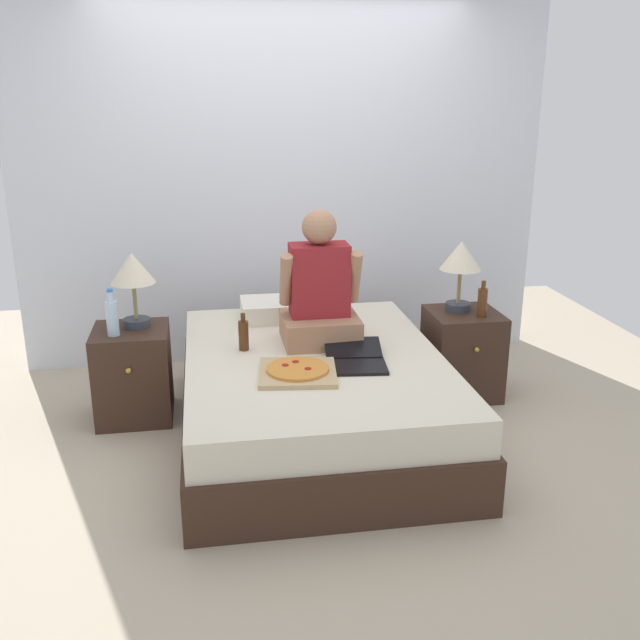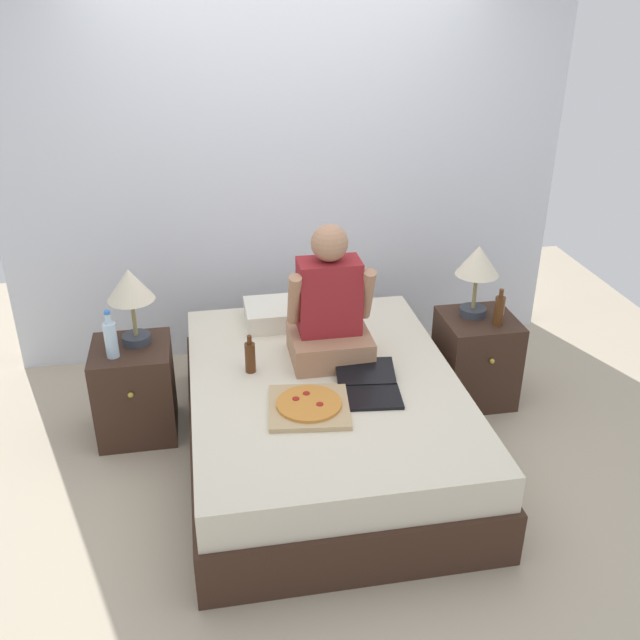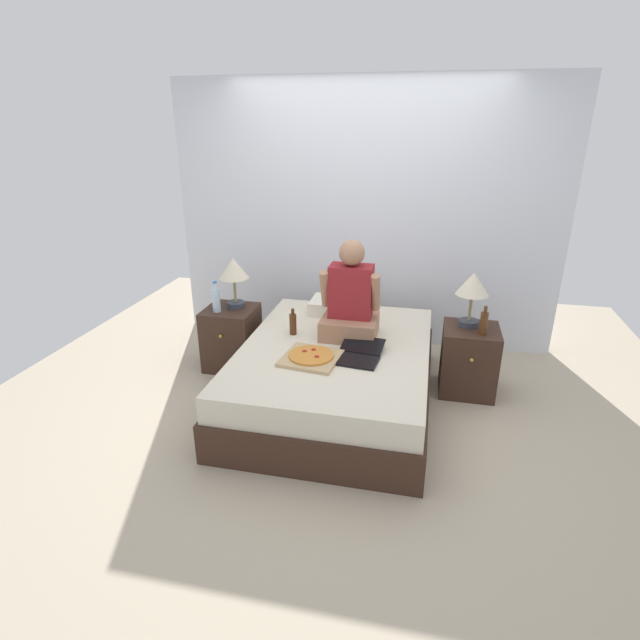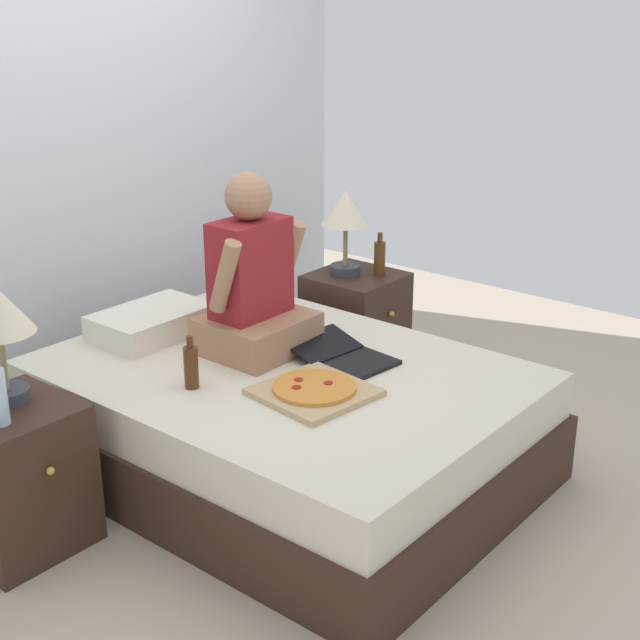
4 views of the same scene
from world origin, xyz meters
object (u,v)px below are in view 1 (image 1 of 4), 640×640
object	(u,v)px
laptop	(355,360)
lamp_on_left_nightstand	(133,274)
nightstand_left	(133,374)
nightstand_right	(462,354)
lamp_on_right_nightstand	(461,261)
water_bottle	(112,317)
person_seated	(320,294)
beer_bottle_on_bed	(244,335)
pizza_box	(298,371)
bed	(314,396)
beer_bottle	(482,302)

from	to	relation	value
laptop	lamp_on_left_nightstand	bearing A→B (deg)	152.28
nightstand_left	nightstand_right	distance (m)	2.08
lamp_on_right_nightstand	water_bottle	bearing A→B (deg)	-176.23
lamp_on_right_nightstand	person_seated	world-z (taller)	person_seated
lamp_on_right_nightstand	beer_bottle_on_bed	world-z (taller)	lamp_on_right_nightstand
nightstand_left	beer_bottle_on_bed	world-z (taller)	beer_bottle_on_bed
lamp_on_left_nightstand	beer_bottle_on_bed	world-z (taller)	lamp_on_left_nightstand
pizza_box	beer_bottle_on_bed	size ratio (longest dim) A/B	2.02
nightstand_right	beer_bottle_on_bed	world-z (taller)	beer_bottle_on_bed
laptop	pizza_box	world-z (taller)	laptop
bed	beer_bottle	bearing A→B (deg)	15.67
water_bottle	beer_bottle_on_bed	bearing A→B (deg)	-13.05
beer_bottle	nightstand_left	bearing A→B (deg)	177.33
water_bottle	nightstand_right	bearing A→B (deg)	2.39
lamp_on_left_nightstand	laptop	distance (m)	1.41
lamp_on_left_nightstand	bed	bearing A→B (deg)	-24.78
bed	pizza_box	world-z (taller)	pizza_box
lamp_on_right_nightstand	beer_bottle_on_bed	xyz separation A→B (m)	(-1.39, -0.31, -0.31)
water_bottle	pizza_box	distance (m)	1.16
lamp_on_left_nightstand	nightstand_right	distance (m)	2.13
bed	beer_bottle_on_bed	distance (m)	0.53
bed	person_seated	distance (m)	0.59
laptop	beer_bottle_on_bed	bearing A→B (deg)	151.29
bed	lamp_on_right_nightstand	distance (m)	1.28
lamp_on_left_nightstand	water_bottle	bearing A→B (deg)	-130.60
water_bottle	laptop	xyz separation A→B (m)	(1.32, -0.49, -0.16)
beer_bottle	water_bottle	bearing A→B (deg)	179.74
bed	lamp_on_right_nightstand	bearing A→B (deg)	24.56
lamp_on_left_nightstand	beer_bottle	bearing A→B (deg)	-4.07
nightstand_right	beer_bottle_on_bed	distance (m)	1.48
lamp_on_right_nightstand	bed	bearing A→B (deg)	-155.44
laptop	beer_bottle_on_bed	xyz separation A→B (m)	(-0.58, 0.32, 0.07)
lamp_on_right_nightstand	beer_bottle	world-z (taller)	lamp_on_right_nightstand
lamp_on_left_nightstand	laptop	world-z (taller)	lamp_on_left_nightstand
lamp_on_right_nightstand	person_seated	bearing A→B (deg)	-166.45
nightstand_left	beer_bottle_on_bed	size ratio (longest dim) A/B	2.55
beer_bottle_on_bed	pizza_box	bearing A→B (deg)	-59.04
beer_bottle_on_bed	beer_bottle	bearing A→B (deg)	6.15
nightstand_left	laptop	xyz separation A→B (m)	(1.24, -0.58, 0.23)
nightstand_right	person_seated	world-z (taller)	person_seated
nightstand_right	beer_bottle	distance (m)	0.40
water_bottle	beer_bottle_on_bed	distance (m)	0.76
water_bottle	lamp_on_right_nightstand	world-z (taller)	lamp_on_right_nightstand
nightstand_right	person_seated	bearing A→B (deg)	-169.70
water_bottle	pizza_box	size ratio (longest dim) A/B	0.62
lamp_on_right_nightstand	beer_bottle	bearing A→B (deg)	-56.31
laptop	pizza_box	distance (m)	0.35
nightstand_left	lamp_on_left_nightstand	bearing A→B (deg)	51.37
person_seated	pizza_box	xyz separation A→B (m)	(-0.20, -0.51, -0.27)
bed	nightstand_left	bearing A→B (deg)	158.41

